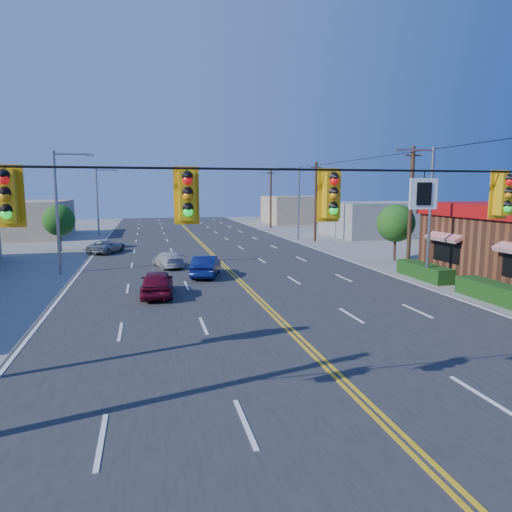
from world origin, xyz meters
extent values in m
plane|color=gray|center=(0.00, 0.00, 0.00)|extent=(160.00, 160.00, 0.00)
cube|color=#2D2D30|center=(0.00, 20.00, 0.03)|extent=(20.00, 120.00, 0.06)
cylinder|color=black|center=(0.00, 0.00, 6.00)|extent=(24.00, 0.05, 0.05)
cube|color=white|center=(1.20, 0.00, 5.45)|extent=(0.75, 0.04, 0.75)
cube|color=#D89E0C|center=(-8.00, 0.00, 5.42)|extent=(0.55, 0.34, 1.25)
cube|color=#D89E0C|center=(-4.50, 0.00, 5.42)|extent=(0.55, 0.34, 1.25)
cube|color=#D89E0C|center=(-1.20, 0.00, 5.42)|extent=(0.55, 0.34, 1.25)
cube|color=#D89E0C|center=(3.50, 0.00, 5.42)|extent=(0.55, 0.34, 1.25)
cube|color=#194214|center=(11.50, 12.00, 0.45)|extent=(1.20, 9.00, 0.90)
cylinder|color=gray|center=(11.00, 14.00, 4.00)|extent=(0.20, 0.20, 8.00)
cylinder|color=gray|center=(9.90, 14.00, 7.80)|extent=(2.20, 0.12, 0.12)
cube|color=gray|center=(8.80, 14.00, 7.75)|extent=(0.50, 0.25, 0.15)
cylinder|color=gray|center=(11.00, 38.00, 4.00)|extent=(0.20, 0.20, 8.00)
cylinder|color=gray|center=(9.90, 38.00, 7.80)|extent=(2.20, 0.12, 0.12)
cube|color=gray|center=(8.80, 38.00, 7.75)|extent=(0.50, 0.25, 0.15)
cylinder|color=gray|center=(-11.00, 22.00, 4.00)|extent=(0.20, 0.20, 8.00)
cylinder|color=gray|center=(-9.90, 22.00, 7.80)|extent=(2.20, 0.12, 0.12)
cube|color=gray|center=(-8.80, 22.00, 7.75)|extent=(0.50, 0.25, 0.15)
cylinder|color=gray|center=(-11.00, 48.00, 4.00)|extent=(0.20, 0.20, 8.00)
cylinder|color=gray|center=(-9.90, 48.00, 7.80)|extent=(2.20, 0.12, 0.12)
cube|color=gray|center=(-8.80, 48.00, 7.75)|extent=(0.50, 0.25, 0.15)
cylinder|color=#47301E|center=(12.20, 18.00, 4.20)|extent=(0.28, 0.28, 8.40)
cylinder|color=#47301E|center=(12.20, 36.00, 4.20)|extent=(0.28, 0.28, 8.40)
cylinder|color=#47301E|center=(12.20, 54.00, 4.20)|extent=(0.28, 0.28, 8.40)
cylinder|color=#47301E|center=(13.50, 22.00, 1.05)|extent=(0.20, 0.20, 2.10)
sphere|color=#235B19|center=(13.50, 22.00, 2.94)|extent=(2.94, 2.94, 2.94)
cylinder|color=#47301E|center=(-13.00, 34.00, 1.00)|extent=(0.20, 0.20, 2.00)
sphere|color=#235B19|center=(-13.00, 34.00, 2.80)|extent=(2.80, 2.80, 2.80)
cube|color=gray|center=(22.00, 40.00, 2.00)|extent=(12.00, 10.00, 4.00)
cube|color=tan|center=(-20.00, 48.00, 2.10)|extent=(11.00, 12.00, 4.20)
cube|color=tan|center=(19.00, 62.00, 2.20)|extent=(10.00, 10.00, 4.40)
imported|color=maroon|center=(-4.93, 13.86, 0.68)|extent=(1.86, 4.10, 1.37)
imported|color=#0E1856|center=(-1.78, 18.62, 0.67)|extent=(2.47, 4.31, 1.34)
imported|color=silver|center=(-3.95, 22.67, 0.56)|extent=(2.36, 4.09, 1.11)
imported|color=#95969A|center=(-8.80, 31.35, 0.56)|extent=(3.39, 4.46, 1.12)
camera|label=1|loc=(-5.36, -9.89, 5.57)|focal=32.00mm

